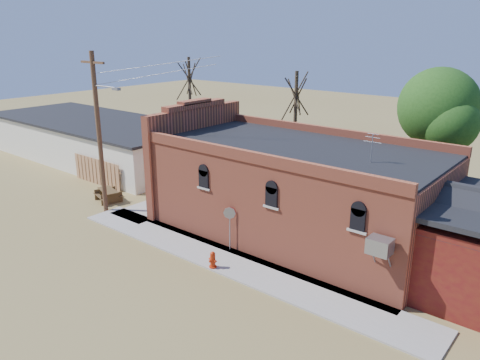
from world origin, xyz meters
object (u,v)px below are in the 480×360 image
Objects in this scene: brick_bar at (290,189)px; utility_pole at (99,130)px; picnic_table at (108,194)px; stop_sign at (230,217)px; trash_barrel at (188,197)px; fire_hydrant at (213,260)px.

brick_bar is 1.82× the size of utility_pole.
utility_pole reaches higher than brick_bar.
utility_pole is at bearing -23.50° from picnic_table.
stop_sign is 7.00m from trash_barrel.
fire_hydrant is 2.28m from stop_sign.
stop_sign is at bearing -28.05° from trash_barrel.
utility_pole is 10.48m from fire_hydrant.
picnic_table is (-11.14, -3.17, -1.87)m from brick_bar.
fire_hydrant is at bearing -7.24° from utility_pole.
trash_barrel is (-6.07, 3.24, -1.27)m from stop_sign.
stop_sign is (-0.55, 1.80, 1.29)m from fire_hydrant.
utility_pole is 11.99× the size of fire_hydrant.
trash_barrel is (2.84, 3.84, -4.30)m from utility_pole.
utility_pole is 4.17× the size of stop_sign.
brick_bar is 5.82m from fire_hydrant.
picnic_table is (-10.27, 0.52, -1.27)m from stop_sign.
stop_sign is (8.92, 0.60, -3.03)m from utility_pole.
picnic_table is (-4.20, -2.72, -0.01)m from trash_barrel.
fire_hydrant is (-0.32, -5.50, -1.89)m from brick_bar.
fire_hydrant is 11.07m from picnic_table.
brick_bar reaches higher than trash_barrel.
utility_pole is 6.43m from trash_barrel.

